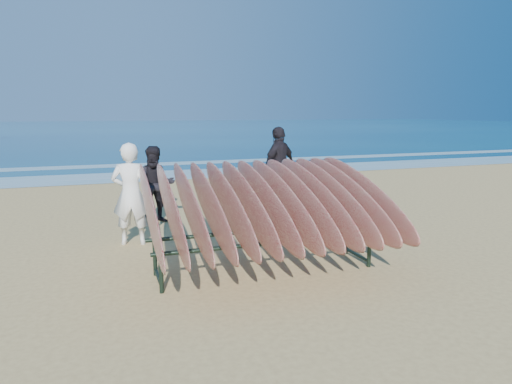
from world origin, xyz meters
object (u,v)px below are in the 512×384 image
(person_white, at_px, (131,194))
(person_dark_b, at_px, (279,166))
(person_dark_a, at_px, (156,185))
(surfboard_rack, at_px, (265,203))

(person_white, xyz_separation_m, person_dark_b, (3.56, 2.16, 0.07))
(person_dark_a, distance_m, person_dark_b, 3.06)
(surfboard_rack, xyz_separation_m, person_dark_b, (1.91, 4.15, -0.05))
(person_white, distance_m, person_dark_b, 4.16)
(surfboard_rack, distance_m, person_white, 2.59)
(surfboard_rack, distance_m, person_dark_a, 3.56)
(person_white, height_order, person_dark_b, person_dark_b)
(surfboard_rack, relative_size, person_dark_b, 1.72)
(surfboard_rack, xyz_separation_m, person_white, (-1.65, 1.99, -0.12))
(surfboard_rack, relative_size, person_white, 1.87)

